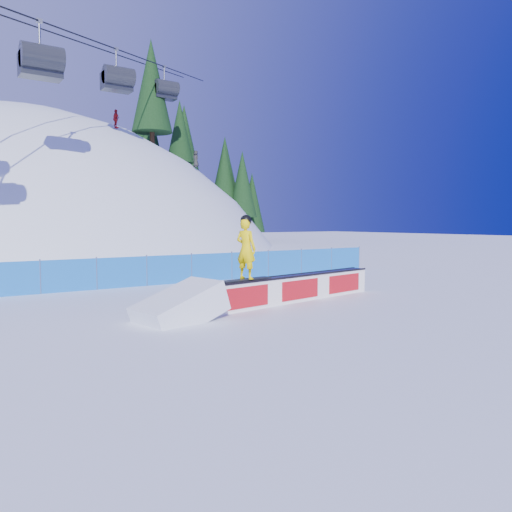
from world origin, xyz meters
TOP-DOWN VIEW (x-y plane):
  - ground at (0.00, 0.00)m, footprint 160.00×160.00m
  - snow_hill at (0.00, 42.00)m, footprint 64.00×64.00m
  - treeline at (22.65, 41.79)m, footprint 23.03×12.89m
  - safety_fence at (0.00, 4.50)m, footprint 22.05×0.05m
  - chairlift at (4.74, 27.49)m, footprint 40.80×41.70m
  - rail_box at (1.50, -1.89)m, footprint 7.22×1.70m
  - snow_ramp at (-2.96, -2.64)m, footprint 2.52×1.81m
  - snowboarder at (-0.63, -2.25)m, footprint 1.86×0.76m
  - distant_skiers at (1.79, 31.04)m, footprint 22.67×9.49m

SIDE VIEW (x-z plane):
  - snow_hill at x=0.00m, z-range -50.00..14.00m
  - ground at x=0.00m, z-range 0.00..0.00m
  - snow_ramp at x=-2.96m, z-range -0.72..0.72m
  - rail_box at x=1.50m, z-range -0.01..0.86m
  - safety_fence at x=0.00m, z-range -0.05..1.25m
  - snowboarder at x=-0.63m, z-range 0.85..2.77m
  - treeline at x=22.65m, z-range -0.40..20.85m
  - distant_skiers at x=1.79m, z-range 8.01..14.86m
  - chairlift at x=4.74m, z-range 5.89..27.89m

